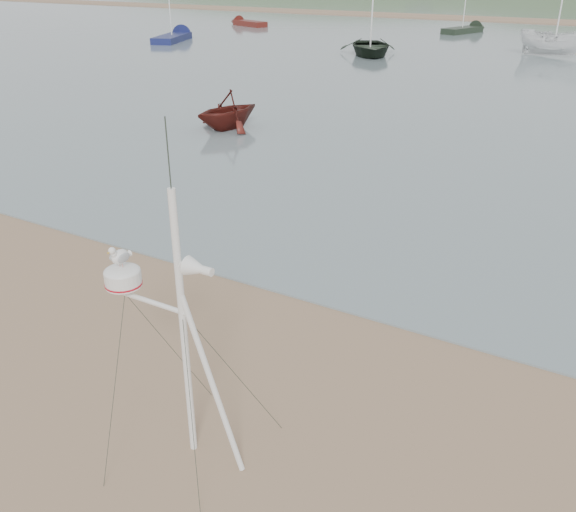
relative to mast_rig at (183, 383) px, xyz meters
The scene contains 8 objects.
ground 1.93m from the mast_rig, behind, with size 560.00×560.00×0.00m, color #82644B.
mast_rig is the anchor object (origin of this frame).
boat_dark 38.40m from the mast_rig, 109.67° to the left, with size 3.89×1.13×5.45m, color black.
boat_red 17.13m from the mast_rig, 123.47° to the left, with size 2.40×1.47×2.78m, color #521812.
boat_white 41.96m from the mast_rig, 92.63° to the left, with size 1.79×1.84×4.76m, color white.
sailboat_dark_mid 56.42m from the mast_rig, 101.31° to the left, with size 3.24×6.22×6.06m.
dinghy_red_far 60.34m from the mast_rig, 123.31° to the left, with size 5.58×3.18×1.33m.
sailboat_blue_near 48.43m from the mast_rig, 129.42° to the left, with size 4.02×7.12×6.93m.
Camera 1 is at (5.85, -4.87, 5.82)m, focal length 38.00 mm.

